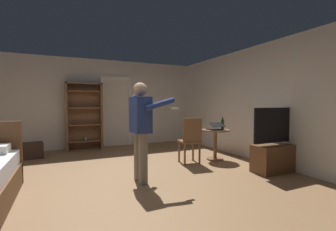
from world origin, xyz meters
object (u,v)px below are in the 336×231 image
object	(u,v)px
wooden_chair	(191,139)
person_blue_shirt	(141,125)
bookshelf	(84,114)
laptop	(215,127)
bottle_on_table	(223,124)
suitcase_dark	(32,150)
tv_flatscreen	(276,152)
side_table	(215,139)

from	to	relation	value
wooden_chair	person_blue_shirt	xyz separation A→B (m)	(-1.32, -0.65, 0.40)
bookshelf	laptop	xyz separation A→B (m)	(2.59, -2.63, -0.26)
bottle_on_table	suitcase_dark	size ratio (longest dim) A/B	0.64
tv_flatscreen	wooden_chair	xyz separation A→B (m)	(-1.18, 1.18, 0.17)
bookshelf	wooden_chair	distance (m)	3.32
person_blue_shirt	suitcase_dark	world-z (taller)	person_blue_shirt
tv_flatscreen	suitcase_dark	world-z (taller)	tv_flatscreen
bookshelf	side_table	size ratio (longest dim) A/B	2.68
side_table	person_blue_shirt	xyz separation A→B (m)	(-2.02, -0.73, 0.48)
laptop	wooden_chair	xyz separation A→B (m)	(-0.67, -0.03, -0.21)
tv_flatscreen	bookshelf	bearing A→B (deg)	128.96
side_table	laptop	world-z (taller)	laptop
side_table	bottle_on_table	size ratio (longest dim) A/B	2.40
bookshelf	wooden_chair	bearing A→B (deg)	-54.12
person_blue_shirt	bookshelf	bearing A→B (deg)	100.35
wooden_chair	person_blue_shirt	size ratio (longest dim) A/B	0.60
tv_flatscreen	side_table	bearing A→B (deg)	111.05
side_table	person_blue_shirt	world-z (taller)	person_blue_shirt
laptop	suitcase_dark	xyz separation A→B (m)	(-3.83, 1.98, -0.57)
tv_flatscreen	suitcase_dark	distance (m)	5.40
side_table	wooden_chair	world-z (taller)	wooden_chair
bookshelf	wooden_chair	size ratio (longest dim) A/B	1.90
tv_flatscreen	person_blue_shirt	xyz separation A→B (m)	(-2.50, 0.53, 0.58)
laptop	wooden_chair	distance (m)	0.70
side_table	bookshelf	bearing A→B (deg)	135.41
laptop	bottle_on_table	bearing A→B (deg)	-12.00
laptop	person_blue_shirt	size ratio (longest dim) A/B	0.22
laptop	bottle_on_table	distance (m)	0.19
side_table	wooden_chair	bearing A→B (deg)	-174.00
tv_flatscreen	wooden_chair	bearing A→B (deg)	135.04
side_table	bottle_on_table	distance (m)	0.39
laptop	person_blue_shirt	world-z (taller)	person_blue_shirt
bookshelf	laptop	bearing A→B (deg)	-45.44
side_table	tv_flatscreen	bearing A→B (deg)	-68.95
bookshelf	tv_flatscreen	bearing A→B (deg)	-51.04
tv_flatscreen	person_blue_shirt	distance (m)	2.62
person_blue_shirt	suitcase_dark	size ratio (longest dim) A/B	3.61
laptop	suitcase_dark	distance (m)	4.35
laptop	person_blue_shirt	bearing A→B (deg)	-160.98
bottle_on_table	wooden_chair	world-z (taller)	bottle_on_table
bottle_on_table	person_blue_shirt	distance (m)	2.26
suitcase_dark	tv_flatscreen	bearing A→B (deg)	-44.29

